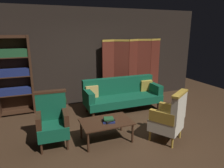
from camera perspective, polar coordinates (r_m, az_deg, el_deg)
name	(u,v)px	position (r m, az deg, el deg)	size (l,w,h in m)	color
ground_plane	(126,137)	(4.42, 3.97, -14.53)	(10.00, 10.00, 0.00)	#3D2819
back_wall	(92,56)	(6.20, -5.70, 7.67)	(7.20, 0.10, 2.80)	black
folding_screen	(133,68)	(6.55, 5.78, 4.38)	(2.14, 0.31, 1.90)	#5B2319
bookshelf	(14,74)	(5.78, -25.82, 2.48)	(0.90, 0.32, 2.05)	#382114
velvet_couch	(122,94)	(5.66, 2.74, -2.79)	(2.12, 0.78, 0.88)	#382114
coffee_table	(106,123)	(4.12, -1.62, -10.92)	(1.00, 0.64, 0.42)	#382114
armchair_gilt_accent	(170,118)	(4.23, 15.82, -9.05)	(0.80, 0.80, 1.04)	#B78E33
armchair_wing_left	(52,121)	(4.11, -16.33, -9.80)	(0.61, 0.61, 1.04)	#382114
potted_plant	(57,104)	(5.19, -15.03, -5.32)	(0.45, 0.45, 0.74)	brown
book_navy_cloth	(109,121)	(4.06, -0.96, -10.36)	(0.23, 0.20, 0.03)	navy
book_black_cloth	(109,120)	(4.05, -0.96, -10.01)	(0.20, 0.18, 0.03)	black
book_green_cloth	(109,119)	(4.04, -0.96, -9.65)	(0.19, 0.16, 0.03)	#1E4C28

